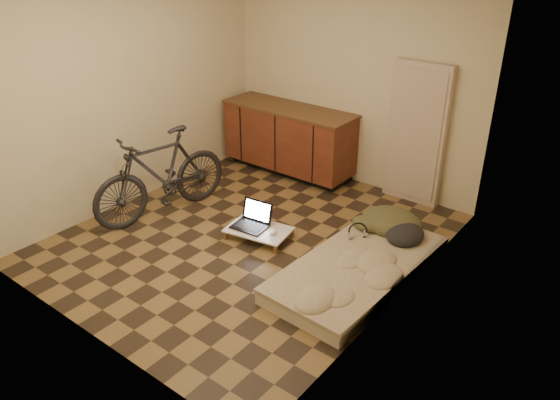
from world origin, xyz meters
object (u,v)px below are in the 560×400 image
Objects in this scene: bicycle at (160,170)px; futon at (358,269)px; laptop at (252,221)px; lap_desk at (259,230)px.

bicycle reaches higher than futon.
futon is 1.33m from laptop.
laptop is (-1.32, -0.02, 0.08)m from futon.
lap_desk is at bearing -175.91° from futon.
lap_desk is 1.84× the size of laptop.
bicycle reaches higher than laptop.
lap_desk is (-1.22, -0.03, 0.01)m from futon.
futon is 4.96× the size of laptop.
bicycle is 2.34× the size of lap_desk.
bicycle reaches higher than lap_desk.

